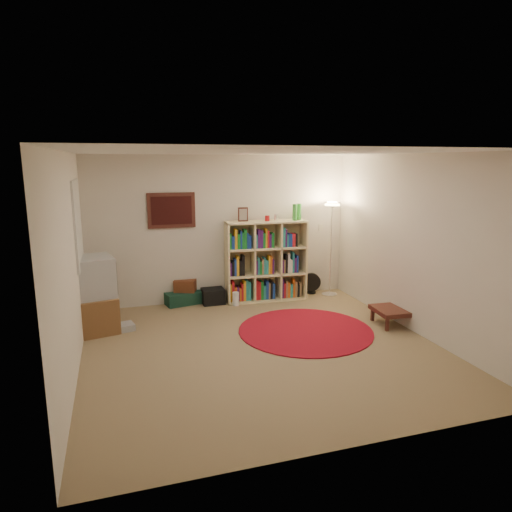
{
  "coord_description": "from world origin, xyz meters",
  "views": [
    {
      "loc": [
        -1.73,
        -5.32,
        2.39
      ],
      "look_at": [
        0.1,
        0.6,
        1.1
      ],
      "focal_mm": 32.0,
      "sensor_mm": 36.0,
      "label": 1
    }
  ],
  "objects_px": {
    "floor_fan": "(311,283)",
    "side_table": "(394,311)",
    "floor_lamp": "(332,218)",
    "bookshelf": "(265,262)",
    "suitcase": "(184,297)",
    "tv_stand": "(95,295)"
  },
  "relations": [
    {
      "from": "floor_fan",
      "to": "side_table",
      "type": "height_order",
      "value": "floor_fan"
    },
    {
      "from": "floor_lamp",
      "to": "side_table",
      "type": "relative_size",
      "value": 2.89
    },
    {
      "from": "bookshelf",
      "to": "suitcase",
      "type": "height_order",
      "value": "bookshelf"
    },
    {
      "from": "bookshelf",
      "to": "floor_fan",
      "type": "relative_size",
      "value": 4.34
    },
    {
      "from": "floor_lamp",
      "to": "suitcase",
      "type": "xyz_separation_m",
      "value": [
        -2.6,
        0.32,
        -1.31
      ]
    },
    {
      "from": "floor_fan",
      "to": "suitcase",
      "type": "bearing_deg",
      "value": -166.73
    },
    {
      "from": "bookshelf",
      "to": "floor_fan",
      "type": "height_order",
      "value": "bookshelf"
    },
    {
      "from": "bookshelf",
      "to": "floor_fan",
      "type": "distance_m",
      "value": 1.06
    },
    {
      "from": "floor_fan",
      "to": "floor_lamp",
      "type": "bearing_deg",
      "value": -20.42
    },
    {
      "from": "floor_fan",
      "to": "suitcase",
      "type": "distance_m",
      "value": 2.33
    },
    {
      "from": "tv_stand",
      "to": "bookshelf",
      "type": "bearing_deg",
      "value": 1.0
    },
    {
      "from": "bookshelf",
      "to": "floor_lamp",
      "type": "relative_size",
      "value": 0.98
    },
    {
      "from": "suitcase",
      "to": "floor_fan",
      "type": "bearing_deg",
      "value": -14.73
    },
    {
      "from": "floor_fan",
      "to": "side_table",
      "type": "bearing_deg",
      "value": -58.82
    },
    {
      "from": "tv_stand",
      "to": "side_table",
      "type": "height_order",
      "value": "tv_stand"
    },
    {
      "from": "side_table",
      "to": "suitcase",
      "type": "bearing_deg",
      "value": 145.03
    },
    {
      "from": "floor_lamp",
      "to": "tv_stand",
      "type": "xyz_separation_m",
      "value": [
        -3.98,
        -0.57,
        -0.89
      ]
    },
    {
      "from": "bookshelf",
      "to": "side_table",
      "type": "distance_m",
      "value": 2.32
    },
    {
      "from": "bookshelf",
      "to": "tv_stand",
      "type": "height_order",
      "value": "bookshelf"
    },
    {
      "from": "floor_fan",
      "to": "suitcase",
      "type": "relative_size",
      "value": 0.54
    },
    {
      "from": "tv_stand",
      "to": "suitcase",
      "type": "height_order",
      "value": "tv_stand"
    },
    {
      "from": "floor_lamp",
      "to": "floor_fan",
      "type": "distance_m",
      "value": 1.26
    }
  ]
}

